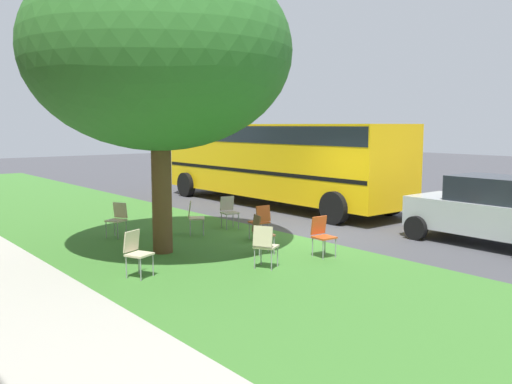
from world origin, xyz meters
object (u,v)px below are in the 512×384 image
school_bus (276,156)px  chair_4 (118,217)px  chair_3 (194,215)px  parked_car (490,210)px  chair_5 (322,233)px  chair_6 (265,243)px  chair_2 (229,210)px  chair_7 (136,250)px  chair_1 (261,231)px  street_tree (159,52)px  chair_0 (261,219)px

school_bus → chair_4: bearing=104.3°
chair_3 → parked_car: 7.29m
chair_5 → chair_6: same height
chair_2 → chair_7: size_ratio=1.00×
chair_5 → parked_car: (-1.68, -3.96, 0.32)m
school_bus → chair_5: bearing=146.2°
chair_4 → chair_2: bearing=-105.2°
chair_1 → school_bus: 7.67m
chair_6 → parked_car: parked_car is taller
street_tree → chair_3: street_tree is taller
chair_1 → chair_4: size_ratio=1.00×
chair_1 → parked_car: size_ratio=0.24×
chair_3 → parked_car: (-5.45, -4.83, 0.32)m
chair_1 → chair_5: (-1.02, -0.88, 0.00)m
chair_7 → chair_3: bearing=-48.1°
chair_5 → chair_7: bearing=74.3°
chair_0 → chair_6: size_ratio=1.00×
chair_4 → parked_car: parked_car is taller
chair_6 → parked_car: size_ratio=0.24×
parked_car → school_bus: school_bus is taller
chair_7 → chair_0: bearing=-74.5°
chair_5 → parked_car: 4.32m
street_tree → chair_1: size_ratio=7.43×
chair_4 → chair_3: bearing=-120.7°
street_tree → chair_7: street_tree is taller
parked_car → chair_4: bearing=45.2°
street_tree → parked_car: bearing=-123.2°
chair_3 → chair_1: bearing=179.7°
street_tree → chair_3: size_ratio=7.43×
chair_1 → chair_5: size_ratio=1.00×
chair_4 → school_bus: school_bus is taller
school_bus → chair_7: bearing=123.4°
chair_1 → school_bus: bearing=-43.6°
school_bus → chair_1: bearing=136.4°
chair_1 → parked_car: (-2.70, -4.84, 0.32)m
street_tree → chair_4: (2.22, 0.04, -3.88)m
street_tree → chair_0: size_ratio=7.43×
chair_7 → school_bus: 9.91m
street_tree → chair_6: street_tree is taller
chair_0 → chair_4: (2.58, 2.60, 0.00)m
chair_4 → school_bus: 7.19m
chair_3 → street_tree: bearing=127.4°
parked_car → chair_7: bearing=70.5°
chair_3 → chair_6: (-3.76, 0.75, 0.00)m
chair_7 → school_bus: size_ratio=0.08×
chair_1 → chair_6: bearing=144.0°
street_tree → chair_4: bearing=1.1°
chair_3 → chair_7: same height
parked_car → chair_0: bearing=45.2°
parked_car → school_bus: size_ratio=0.36×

